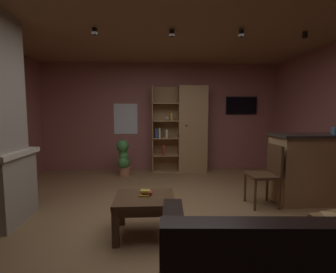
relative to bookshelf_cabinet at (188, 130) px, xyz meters
name	(u,v)px	position (x,y,z in m)	size (l,w,h in m)	color
floor	(170,219)	(-0.61, -2.58, -1.01)	(5.69, 5.65, 0.02)	olive
wall_back	(162,117)	(-0.61, 0.27, 0.29)	(5.81, 0.06, 2.58)	#9E5B56
ceiling	(170,14)	(-0.61, -2.58, 1.59)	(5.69, 5.65, 0.02)	#8E6B47
window_pane_back	(126,119)	(-1.49, 0.24, 0.26)	(0.56, 0.01, 0.73)	white
bookshelf_cabinet	(188,130)	(0.00, 0.00, 0.00)	(1.28, 0.41, 2.01)	#A87F51
kitchen_bar_counter	(321,168)	(1.78, -2.08, -0.46)	(1.50, 0.61, 1.07)	#A87F51
coffee_table	(145,204)	(-0.92, -2.96, -0.64)	(0.67, 0.58, 0.44)	#4C331E
table_book_0	(144,195)	(-0.93, -2.93, -0.54)	(0.11, 0.11, 0.02)	gold
table_book_1	(147,192)	(-0.90, -2.90, -0.53)	(0.12, 0.08, 0.02)	#B22D2D
table_book_2	(145,191)	(-0.92, -2.93, -0.50)	(0.10, 0.08, 0.03)	gold
dining_chair	(267,171)	(0.87, -2.20, -0.47)	(0.43, 0.43, 0.92)	#4C331E
potted_floor_plant	(123,157)	(-1.49, -0.36, -0.57)	(0.29, 0.29, 0.81)	#B77051
wall_mounted_tv	(241,105)	(1.34, 0.21, 0.58)	(0.76, 0.06, 0.43)	black
track_light_spot_0	(17,29)	(-2.63, -2.17, 1.51)	(0.07, 0.07, 0.09)	black
track_light_spot_1	(95,31)	(-1.62, -2.13, 1.51)	(0.07, 0.07, 0.09)	black
track_light_spot_2	(172,33)	(-0.55, -2.11, 1.51)	(0.07, 0.07, 0.09)	black
track_light_spot_3	(241,34)	(0.43, -2.16, 1.51)	(0.07, 0.07, 0.09)	black
track_light_spot_4	(305,35)	(1.37, -2.16, 1.51)	(0.07, 0.07, 0.09)	black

